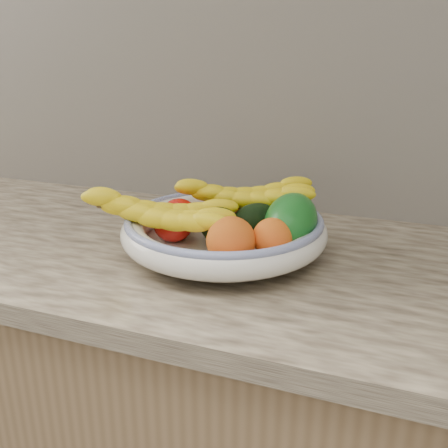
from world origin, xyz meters
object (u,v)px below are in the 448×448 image
Objects in this scene: banana_bunch_back at (244,199)px; green_mango at (291,222)px; banana_bunch_front at (158,217)px; fruit_bowl at (224,230)px.

green_mango is at bearing -46.14° from banana_bunch_back.
banana_bunch_back is at bearing 146.17° from green_mango.
banana_bunch_back is 0.96× the size of banana_bunch_front.
banana_bunch_back reaches higher than fruit_bowl.
banana_bunch_front is (-0.23, -0.08, 0.01)m from green_mango.
green_mango is at bearing 5.93° from fruit_bowl.
green_mango is 0.48× the size of banana_bunch_front.
banana_bunch_back is at bearing 40.40° from banana_bunch_front.
fruit_bowl is 0.13m from banana_bunch_front.
banana_bunch_back is 0.19m from banana_bunch_front.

